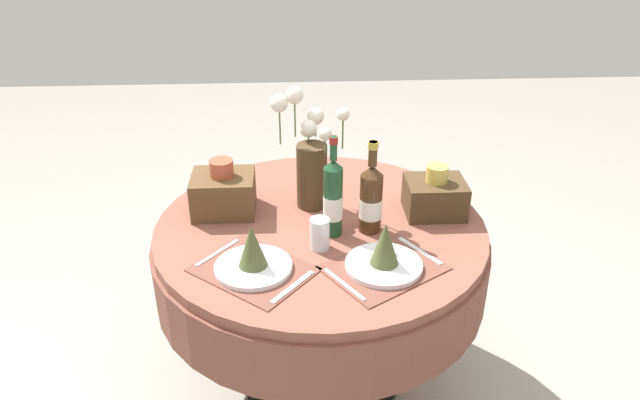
{
  "coord_description": "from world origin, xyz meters",
  "views": [
    {
      "loc": [
        -0.1,
        -1.82,
        1.8
      ],
      "look_at": [
        0.0,
        0.03,
        0.81
      ],
      "focal_mm": 34.02,
      "sensor_mm": 36.0,
      "label": 1
    }
  ],
  "objects_px": {
    "place_setting_left": "(253,258)",
    "place_setting_right": "(384,255)",
    "wine_bottle_left": "(333,198)",
    "wine_bottle_right": "(371,198)",
    "flower_vase": "(310,158)",
    "woven_basket_side_right": "(435,195)",
    "dining_table": "(320,260)",
    "woven_basket_side_left": "(224,192)",
    "tumbler_near_left": "(320,234)"
  },
  "relations": [
    {
      "from": "place_setting_left",
      "to": "place_setting_right",
      "type": "height_order",
      "value": "same"
    },
    {
      "from": "wine_bottle_left",
      "to": "wine_bottle_right",
      "type": "distance_m",
      "value": 0.13
    },
    {
      "from": "wine_bottle_right",
      "to": "flower_vase",
      "type": "bearing_deg",
      "value": 134.33
    },
    {
      "from": "woven_basket_side_right",
      "to": "dining_table",
      "type": "bearing_deg",
      "value": -171.51
    },
    {
      "from": "woven_basket_side_left",
      "to": "tumbler_near_left",
      "type": "bearing_deg",
      "value": -38.95
    },
    {
      "from": "wine_bottle_right",
      "to": "tumbler_near_left",
      "type": "relative_size",
      "value": 3.03
    },
    {
      "from": "flower_vase",
      "to": "woven_basket_side_right",
      "type": "xyz_separation_m",
      "value": [
        0.44,
        -0.09,
        -0.12
      ]
    },
    {
      "from": "place_setting_left",
      "to": "woven_basket_side_left",
      "type": "height_order",
      "value": "woven_basket_side_left"
    },
    {
      "from": "woven_basket_side_left",
      "to": "woven_basket_side_right",
      "type": "distance_m",
      "value": 0.75
    },
    {
      "from": "flower_vase",
      "to": "woven_basket_side_left",
      "type": "height_order",
      "value": "flower_vase"
    },
    {
      "from": "dining_table",
      "to": "woven_basket_side_left",
      "type": "relative_size",
      "value": 5.31
    },
    {
      "from": "dining_table",
      "to": "woven_basket_side_left",
      "type": "distance_m",
      "value": 0.43
    },
    {
      "from": "place_setting_right",
      "to": "place_setting_left",
      "type": "bearing_deg",
      "value": 178.53
    },
    {
      "from": "wine_bottle_right",
      "to": "tumbler_near_left",
      "type": "xyz_separation_m",
      "value": [
        -0.18,
        -0.11,
        -0.07
      ]
    },
    {
      "from": "dining_table",
      "to": "flower_vase",
      "type": "relative_size",
      "value": 2.76
    },
    {
      "from": "woven_basket_side_left",
      "to": "woven_basket_side_right",
      "type": "xyz_separation_m",
      "value": [
        0.75,
        -0.05,
        -0.01
      ]
    },
    {
      "from": "dining_table",
      "to": "place_setting_right",
      "type": "distance_m",
      "value": 0.39
    },
    {
      "from": "wine_bottle_left",
      "to": "woven_basket_side_right",
      "type": "relative_size",
      "value": 1.7
    },
    {
      "from": "place_setting_right",
      "to": "wine_bottle_left",
      "type": "relative_size",
      "value": 1.21
    },
    {
      "from": "flower_vase",
      "to": "woven_basket_side_right",
      "type": "bearing_deg",
      "value": -11.73
    },
    {
      "from": "place_setting_right",
      "to": "woven_basket_side_right",
      "type": "bearing_deg",
      "value": 55.89
    },
    {
      "from": "place_setting_left",
      "to": "wine_bottle_right",
      "type": "distance_m",
      "value": 0.45
    },
    {
      "from": "dining_table",
      "to": "place_setting_left",
      "type": "distance_m",
      "value": 0.4
    },
    {
      "from": "place_setting_right",
      "to": "tumbler_near_left",
      "type": "distance_m",
      "value": 0.23
    },
    {
      "from": "dining_table",
      "to": "place_setting_left",
      "type": "height_order",
      "value": "place_setting_left"
    },
    {
      "from": "place_setting_right",
      "to": "woven_basket_side_right",
      "type": "height_order",
      "value": "woven_basket_side_right"
    },
    {
      "from": "wine_bottle_right",
      "to": "woven_basket_side_right",
      "type": "height_order",
      "value": "wine_bottle_right"
    },
    {
      "from": "place_setting_right",
      "to": "flower_vase",
      "type": "distance_m",
      "value": 0.5
    },
    {
      "from": "wine_bottle_left",
      "to": "place_setting_left",
      "type": "bearing_deg",
      "value": -141.67
    },
    {
      "from": "flower_vase",
      "to": "wine_bottle_left",
      "type": "bearing_deg",
      "value": -72.75
    },
    {
      "from": "tumbler_near_left",
      "to": "place_setting_left",
      "type": "bearing_deg",
      "value": -151.26
    },
    {
      "from": "dining_table",
      "to": "wine_bottle_right",
      "type": "height_order",
      "value": "wine_bottle_right"
    },
    {
      "from": "dining_table",
      "to": "place_setting_right",
      "type": "height_order",
      "value": "place_setting_right"
    },
    {
      "from": "dining_table",
      "to": "wine_bottle_right",
      "type": "xyz_separation_m",
      "value": [
        0.17,
        -0.05,
        0.27
      ]
    },
    {
      "from": "flower_vase",
      "to": "tumbler_near_left",
      "type": "xyz_separation_m",
      "value": [
        0.02,
        -0.31,
        -0.13
      ]
    },
    {
      "from": "wine_bottle_right",
      "to": "woven_basket_side_right",
      "type": "distance_m",
      "value": 0.27
    },
    {
      "from": "tumbler_near_left",
      "to": "flower_vase",
      "type": "bearing_deg",
      "value": 93.57
    },
    {
      "from": "place_setting_right",
      "to": "woven_basket_side_right",
      "type": "xyz_separation_m",
      "value": [
        0.23,
        0.34,
        0.02
      ]
    },
    {
      "from": "tumbler_near_left",
      "to": "woven_basket_side_right",
      "type": "relative_size",
      "value": 0.52
    },
    {
      "from": "wine_bottle_left",
      "to": "wine_bottle_right",
      "type": "relative_size",
      "value": 1.08
    },
    {
      "from": "dining_table",
      "to": "woven_basket_side_right",
      "type": "relative_size",
      "value": 5.66
    },
    {
      "from": "place_setting_left",
      "to": "woven_basket_side_right",
      "type": "distance_m",
      "value": 0.71
    },
    {
      "from": "wine_bottle_left",
      "to": "woven_basket_side_left",
      "type": "height_order",
      "value": "wine_bottle_left"
    },
    {
      "from": "dining_table",
      "to": "wine_bottle_right",
      "type": "bearing_deg",
      "value": -15.94
    },
    {
      "from": "place_setting_right",
      "to": "wine_bottle_right",
      "type": "distance_m",
      "value": 0.24
    },
    {
      "from": "dining_table",
      "to": "woven_basket_side_right",
      "type": "bearing_deg",
      "value": 8.49
    },
    {
      "from": "flower_vase",
      "to": "woven_basket_side_right",
      "type": "relative_size",
      "value": 2.05
    },
    {
      "from": "place_setting_left",
      "to": "woven_basket_side_right",
      "type": "height_order",
      "value": "woven_basket_side_right"
    },
    {
      "from": "wine_bottle_left",
      "to": "tumbler_near_left",
      "type": "bearing_deg",
      "value": -118.41
    },
    {
      "from": "place_setting_right",
      "to": "tumbler_near_left",
      "type": "xyz_separation_m",
      "value": [
        -0.19,
        0.13,
        0.01
      ]
    }
  ]
}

